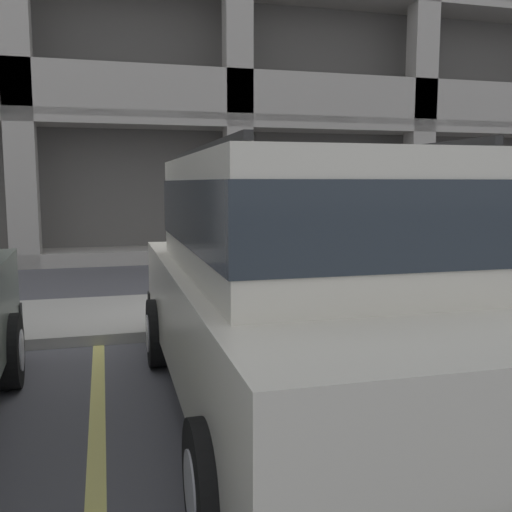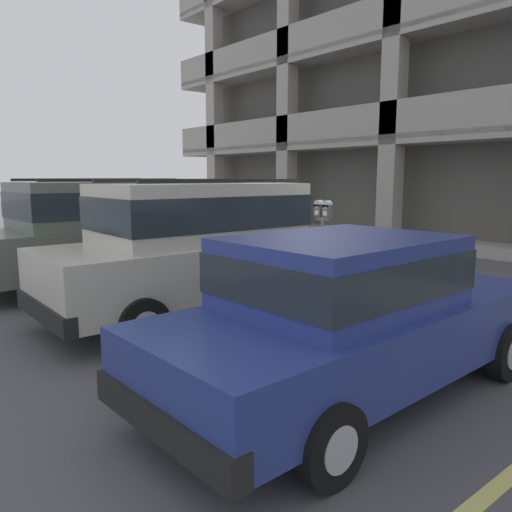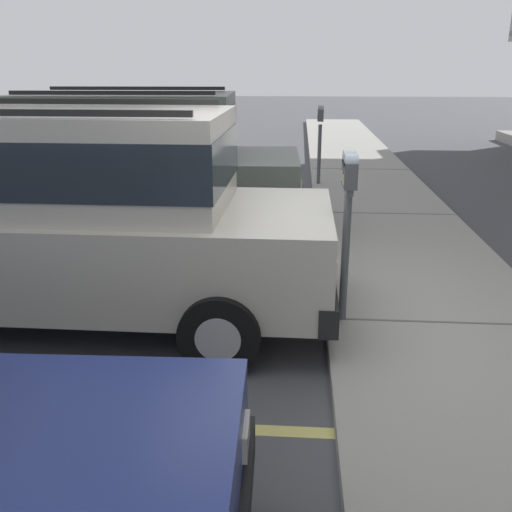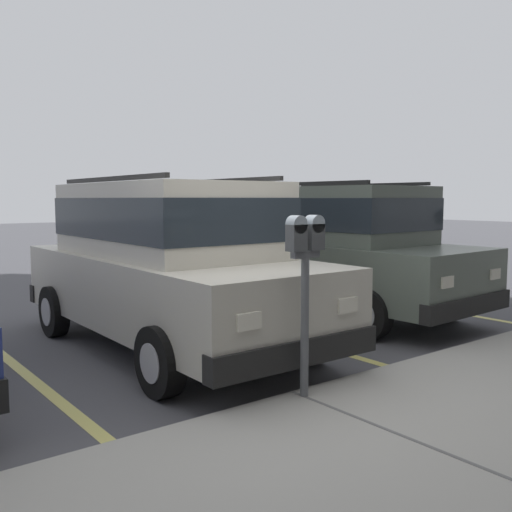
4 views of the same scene
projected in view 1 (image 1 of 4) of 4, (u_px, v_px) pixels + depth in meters
The scene contains 5 objects.
ground_plane at pixel (242, 345), 6.49m from camera, with size 80.00×80.00×0.10m.
sidewalk at pixel (219, 311), 7.72m from camera, with size 40.00×2.20×0.12m.
parking_stall_lines at pixel (432, 367), 5.55m from camera, with size 12.70×4.80×0.01m.
silver_suv at pixel (295, 276), 4.26m from camera, with size 2.05×4.79×2.03m.
parking_meter_near at pixel (233, 228), 6.66m from camera, with size 0.35×0.12×1.54m.
Camera 1 is at (-1.48, -6.14, 1.79)m, focal length 40.00 mm.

